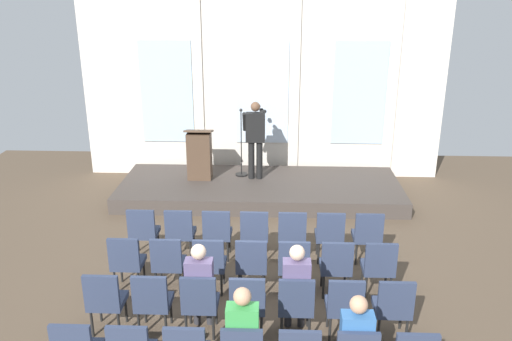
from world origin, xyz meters
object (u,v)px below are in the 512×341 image
(chair_r0_c5, at_px, (330,233))
(chair_r1_c5, at_px, (336,264))
(chair_r1_c2, at_px, (210,261))
(chair_r2_c2, at_px, (200,301))
(lectern, at_px, (199,155))
(chair_r2_c6, at_px, (393,305))
(chair_r2_c1, at_px, (152,299))
(chair_r0_c0, at_px, (143,230))
(chair_r2_c3, at_px, (248,302))
(audience_r2_c4, at_px, (296,285))
(chair_r0_c4, at_px, (292,232))
(chair_r1_c3, at_px, (252,262))
(mic_stand, at_px, (241,161))
(audience_r3_c5, at_px, (355,339))
(chair_r0_c3, at_px, (254,232))
(chair_r2_c0, at_px, (105,298))
(audience_r2_c2, at_px, (200,284))
(chair_r1_c1, at_px, (168,261))
(speaker, at_px, (255,135))
(chair_r2_c4, at_px, (296,303))
(chair_r1_c4, at_px, (294,263))
(chair_r0_c1, at_px, (180,230))
(chair_r0_c6, at_px, (368,234))
(chair_r0_c2, at_px, (217,231))
(audience_r3_c3, at_px, (243,334))
(chair_r1_c6, at_px, (379,265))
(chair_r2_c5, at_px, (344,304))

(chair_r0_c5, bearing_deg, chair_r1_c5, -90.00)
(chair_r1_c2, distance_m, chair_r2_c2, 1.03)
(lectern, height_order, chair_r2_c6, lectern)
(chair_r2_c1, bearing_deg, chair_r1_c5, 22.27)
(chair_r0_c0, bearing_deg, chair_r2_c3, -47.51)
(audience_r2_c4, xyz_separation_m, chair_r2_c6, (1.26, -0.08, -0.21))
(chair_r0_c4, relative_size, chair_r1_c3, 1.00)
(lectern, bearing_deg, audience_r2_c4, -68.63)
(mic_stand, relative_size, audience_r3_c5, 1.21)
(chair_r0_c3, distance_m, chair_r2_c0, 2.79)
(lectern, xyz_separation_m, audience_r2_c2, (0.73, -5.08, -0.15))
(chair_r1_c1, bearing_deg, speaker, 74.74)
(chair_r1_c2, relative_size, chair_r2_c4, 1.00)
(mic_stand, distance_m, chair_r1_c4, 4.49)
(speaker, xyz_separation_m, chair_r0_c5, (1.37, -3.15, -0.81))
(chair_r0_c1, bearing_deg, chair_r0_c6, 0.00)
(audience_r2_c4, bearing_deg, audience_r3_c5, -58.52)
(mic_stand, xyz_separation_m, chair_r2_c6, (2.32, -5.39, -0.13))
(chair_r1_c4, bearing_deg, chair_r0_c0, 157.73)
(chair_r0_c2, bearing_deg, audience_r2_c4, -57.57)
(speaker, distance_m, chair_r0_c1, 3.44)
(chair_r0_c2, distance_m, chair_r0_c6, 2.51)
(chair_r1_c4, xyz_separation_m, audience_r2_c2, (-1.26, -0.95, 0.20))
(audience_r2_c2, bearing_deg, chair_r2_c1, -172.65)
(chair_r1_c3, height_order, audience_r3_c3, audience_r3_c3)
(chair_r0_c1, xyz_separation_m, chair_r1_c5, (2.51, -1.03, 0.00))
(chair_r2_c2, bearing_deg, chair_r0_c3, 73.02)
(chair_r2_c0, xyz_separation_m, chair_r2_c2, (1.26, 0.00, 0.00))
(chair_r0_c1, height_order, chair_r2_c1, same)
(audience_r2_c2, relative_size, chair_r2_c6, 1.41)
(chair_r2_c2, bearing_deg, chair_r0_c5, 47.51)
(chair_r1_c5, height_order, chair_r1_c6, same)
(chair_r1_c4, bearing_deg, chair_r0_c3, 121.41)
(chair_r1_c6, bearing_deg, audience_r3_c3, -133.61)
(chair_r2_c1, height_order, chair_r2_c6, same)
(chair_r2_c1, bearing_deg, chair_r1_c4, 28.63)
(chair_r1_c1, height_order, chair_r2_c0, same)
(audience_r3_c3, bearing_deg, audience_r3_c5, 0.17)
(mic_stand, distance_m, chair_r2_c0, 5.58)
(chair_r0_c3, bearing_deg, chair_r1_c6, -28.63)
(chair_r0_c4, bearing_deg, chair_r2_c5, -73.02)
(chair_r0_c1, bearing_deg, chair_r0_c5, 0.00)
(chair_r0_c1, bearing_deg, chair_r1_c6, -18.14)
(chair_r0_c4, height_order, chair_r2_c2, same)
(chair_r1_c5, distance_m, chair_r2_c1, 2.71)
(chair_r2_c3, bearing_deg, chair_r2_c5, 0.00)
(chair_r1_c5, relative_size, chair_r2_c1, 1.00)
(chair_r2_c0, height_order, audience_r2_c4, audience_r2_c4)
(chair_r0_c0, relative_size, chair_r1_c4, 1.00)
(chair_r0_c0, relative_size, chair_r2_c3, 1.00)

